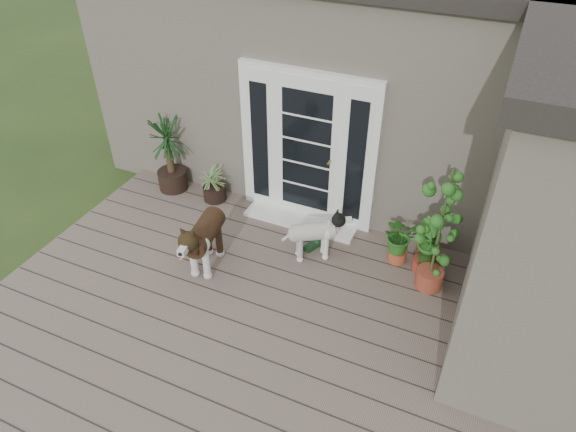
% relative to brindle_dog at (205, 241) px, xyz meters
% --- Properties ---
extents(deck, '(6.20, 4.60, 0.12)m').
position_rel_brindle_dog_xyz_m(deck, '(0.92, -0.69, -0.45)').
color(deck, '#6B5B4C').
rests_on(deck, ground).
extents(house_main, '(7.40, 4.00, 3.10)m').
position_rel_brindle_dog_xyz_m(house_main, '(0.92, 3.56, 1.04)').
color(house_main, '#665E54').
rests_on(house_main, ground).
extents(house_wing, '(1.60, 2.40, 3.10)m').
position_rel_brindle_dog_xyz_m(house_wing, '(3.82, 0.41, 1.04)').
color(house_wing, '#665E54').
rests_on(house_wing, ground).
extents(door_unit, '(1.90, 0.14, 2.15)m').
position_rel_brindle_dog_xyz_m(door_unit, '(0.72, 1.51, 0.68)').
color(door_unit, white).
rests_on(door_unit, deck).
extents(door_step, '(1.60, 0.40, 0.05)m').
position_rel_brindle_dog_xyz_m(door_step, '(0.72, 1.31, -0.37)').
color(door_step, white).
rests_on(door_step, deck).
extents(brindle_dog, '(0.54, 0.99, 0.78)m').
position_rel_brindle_dog_xyz_m(brindle_dog, '(0.00, 0.00, 0.00)').
color(brindle_dog, '#3F2717').
rests_on(brindle_dog, deck).
extents(white_dog, '(0.78, 0.65, 0.60)m').
position_rel_brindle_dog_xyz_m(white_dog, '(1.15, 0.70, -0.09)').
color(white_dog, white).
rests_on(white_dog, deck).
extents(spider_plant, '(0.74, 0.74, 0.60)m').
position_rel_brindle_dog_xyz_m(spider_plant, '(-0.67, 1.31, -0.09)').
color(spider_plant, '#91A263').
rests_on(spider_plant, deck).
extents(yucca, '(1.04, 1.04, 1.20)m').
position_rel_brindle_dog_xyz_m(yucca, '(-1.40, 1.31, 0.21)').
color(yucca, '#113311').
rests_on(yucca, deck).
extents(herb_a, '(0.62, 0.62, 0.58)m').
position_rel_brindle_dog_xyz_m(herb_a, '(2.17, 1.07, -0.10)').
color(herb_a, '#1B5117').
rests_on(herb_a, deck).
extents(herb_b, '(0.50, 0.50, 0.54)m').
position_rel_brindle_dog_xyz_m(herb_b, '(2.50, 1.03, -0.12)').
color(herb_b, '#154C1A').
rests_on(herb_b, deck).
extents(herb_c, '(0.33, 0.33, 0.50)m').
position_rel_brindle_dog_xyz_m(herb_c, '(2.51, 1.31, -0.14)').
color(herb_c, '#2C621C').
rests_on(herb_c, deck).
extents(sapling, '(0.52, 0.52, 1.72)m').
position_rel_brindle_dog_xyz_m(sapling, '(2.63, 0.77, 0.47)').
color(sapling, '#1B601E').
rests_on(sapling, deck).
extents(clog_left, '(0.21, 0.32, 0.09)m').
position_rel_brindle_dog_xyz_m(clog_left, '(0.91, 1.05, -0.35)').
color(clog_left, '#163820').
rests_on(clog_left, deck).
extents(clog_right, '(0.25, 0.32, 0.09)m').
position_rel_brindle_dog_xyz_m(clog_right, '(1.09, 0.85, -0.35)').
color(clog_right, black).
rests_on(clog_right, deck).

